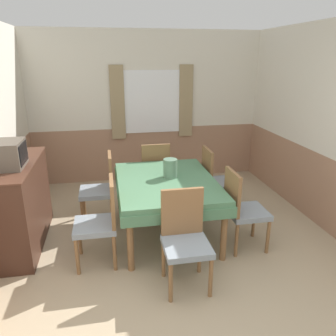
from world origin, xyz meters
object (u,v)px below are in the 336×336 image
tv (10,154)px  chair_left_far (102,186)px  chair_left_near (101,219)px  vase (170,168)px  sideboard (20,204)px  dining_table (166,187)px  chair_right_near (242,207)px  chair_head_near (185,236)px  chair_head_window (155,171)px  chair_right_far (215,179)px

tv → chair_left_far: bearing=30.2°
chair_left_near → vase: 1.07m
chair_left_near → sideboard: sideboard is taller
dining_table → chair_right_near: 0.93m
chair_head_near → chair_right_near: same height
chair_head_near → vase: bearing=-93.4°
chair_head_near → chair_head_window: size_ratio=1.00×
chair_right_far → chair_left_near: (-1.59, -0.95, 0.00)m
chair_head_near → chair_right_near: bearing=-147.5°
chair_right_near → chair_head_near: bearing=-57.5°
chair_left_far → chair_right_near: size_ratio=1.00×
sideboard → tv: 0.66m
chair_head_near → sideboard: (-1.73, 1.06, 0.00)m
sideboard → tv: tv is taller
chair_left_far → chair_right_near: bearing=-120.8°
chair_right_far → chair_head_window: (-0.79, 0.51, 0.00)m
chair_right_far → chair_head_near: bearing=-28.7°
dining_table → chair_left_near: chair_left_near is taller
chair_right_near → sideboard: size_ratio=0.70×
tv → vase: bearing=4.6°
chair_left_far → chair_head_near: same height
chair_right_far → chair_head_window: same height
vase → chair_right_far: bearing=28.2°
dining_table → chair_left_near: 0.93m
chair_left_far → chair_right_near: 1.85m
chair_left_far → chair_left_near: same height
chair_head_near → chair_head_window: 1.96m
chair_head_near → tv: bearing=-28.0°
dining_table → vase: vase is taller
dining_table → sideboard: (-1.73, 0.08, -0.11)m
chair_head_near → chair_head_window: (-0.00, 1.96, 0.00)m
dining_table → chair_left_far: chair_left_far is taller
chair_left_far → chair_left_near: size_ratio=1.00×
vase → dining_table: bearing=-128.2°
tv → chair_head_near: bearing=-28.0°
vase → sideboard: bearing=179.9°
chair_right_far → sideboard: (-2.52, -0.39, 0.00)m
dining_table → chair_head_near: chair_head_near is taller
chair_head_near → tv: size_ratio=2.34×
chair_right_near → sideboard: (-2.52, 0.56, 0.00)m
chair_left_near → chair_head_window: (0.79, 1.45, 0.00)m
chair_head_window → sideboard: 1.95m
chair_left_far → tv: (-0.92, -0.54, 0.65)m
chair_left_near → vase: (0.86, 0.55, 0.33)m
sideboard → dining_table: bearing=-2.8°
dining_table → chair_right_far: chair_right_far is taller
dining_table → chair_head_window: size_ratio=1.65×
chair_head_near → dining_table: bearing=-90.0°
sideboard → vase: size_ratio=5.83×
chair_head_window → tv: (-1.72, -1.04, 0.65)m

